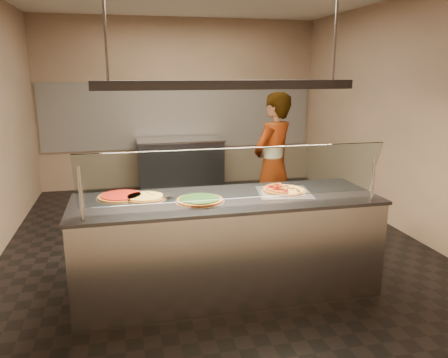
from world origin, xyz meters
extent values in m
cube|color=black|center=(0.00, 0.00, -0.01)|extent=(5.00, 6.00, 0.02)
cube|color=tan|center=(0.00, 3.01, 1.50)|extent=(5.00, 0.02, 3.00)
cube|color=tan|center=(0.00, -3.01, 1.50)|extent=(5.00, 0.02, 3.00)
cube|color=tan|center=(2.51, 0.00, 1.50)|extent=(0.02, 6.00, 3.00)
cube|color=silver|center=(0.00, 2.98, 1.30)|extent=(4.90, 0.02, 1.20)
cube|color=#B7B7BC|center=(-0.14, -1.21, 0.45)|extent=(2.78, 0.90, 0.90)
cube|color=#3E3E43|center=(-0.14, -1.21, 0.92)|extent=(2.82, 0.94, 0.03)
cylinder|color=#B7B7BC|center=(-1.38, -1.61, 1.15)|extent=(0.03, 0.03, 0.44)
cylinder|color=#B7B7BC|center=(1.10, -1.61, 1.15)|extent=(0.03, 0.03, 0.44)
cube|color=white|center=(-0.14, -1.55, 1.23)|extent=(2.58, 0.18, 0.47)
cube|color=silver|center=(0.44, -1.17, 0.93)|extent=(0.57, 0.57, 0.01)
cylinder|color=silver|center=(0.44, -1.17, 0.94)|extent=(0.44, 0.44, 0.01)
cylinder|color=#6C0504|center=(0.40, -1.06, 0.99)|extent=(0.06, 0.06, 0.01)
cylinder|color=#6C0504|center=(0.40, -1.13, 0.99)|extent=(0.06, 0.06, 0.01)
cylinder|color=#6C0504|center=(0.33, -1.10, 0.99)|extent=(0.06, 0.06, 0.01)
cylinder|color=#6C0504|center=(0.31, -1.13, 0.99)|extent=(0.06, 0.06, 0.01)
cylinder|color=#6C0504|center=(0.36, -1.16, 0.99)|extent=(0.06, 0.06, 0.01)
cylinder|color=#6C0504|center=(0.37, -1.18, 0.99)|extent=(0.06, 0.06, 0.01)
cylinder|color=#6C0504|center=(0.33, -1.21, 0.99)|extent=(0.06, 0.06, 0.01)
cylinder|color=#6C0504|center=(0.36, -1.23, 0.99)|extent=(0.06, 0.06, 0.01)
cylinder|color=#6C0504|center=(0.39, -1.24, 0.99)|extent=(0.06, 0.06, 0.01)
cylinder|color=#6C0504|center=(0.40, -1.29, 0.99)|extent=(0.06, 0.06, 0.01)
cube|color=#19590F|center=(0.41, -1.05, 0.99)|extent=(0.02, 0.02, 0.01)
cube|color=#19590F|center=(0.38, -1.07, 0.99)|extent=(0.02, 0.02, 0.01)
cube|color=#19590F|center=(0.35, -1.09, 0.99)|extent=(0.02, 0.02, 0.01)
cube|color=#19590F|center=(0.38, -1.16, 0.99)|extent=(0.02, 0.02, 0.01)
cube|color=#19590F|center=(0.31, -1.20, 0.99)|extent=(0.02, 0.02, 0.01)
cube|color=#19590F|center=(0.38, -1.20, 0.99)|extent=(0.02, 0.02, 0.01)
cube|color=#19590F|center=(0.38, -1.23, 0.99)|extent=(0.01, 0.02, 0.01)
cube|color=#19590F|center=(0.41, -1.27, 0.99)|extent=(0.02, 0.01, 0.01)
sphere|color=#513014|center=(0.45, -1.20, 0.97)|extent=(0.03, 0.03, 0.03)
sphere|color=#513014|center=(0.53, -1.29, 0.97)|extent=(0.03, 0.03, 0.03)
sphere|color=#513014|center=(0.54, -1.26, 0.97)|extent=(0.03, 0.03, 0.03)
sphere|color=#513014|center=(0.54, -1.23, 0.97)|extent=(0.03, 0.03, 0.03)
sphere|color=#513014|center=(0.51, -1.19, 0.97)|extent=(0.03, 0.03, 0.03)
sphere|color=#513014|center=(0.53, -1.17, 0.97)|extent=(0.03, 0.03, 0.03)
sphere|color=#513014|center=(0.49, -1.16, 0.97)|extent=(0.03, 0.03, 0.03)
sphere|color=#513014|center=(0.48, -1.15, 0.97)|extent=(0.03, 0.03, 0.03)
sphere|color=#513014|center=(0.49, -1.12, 0.97)|extent=(0.03, 0.03, 0.03)
sphere|color=#513014|center=(0.50, -1.07, 0.97)|extent=(0.03, 0.03, 0.03)
sphere|color=#513014|center=(0.47, -1.08, 0.97)|extent=(0.03, 0.03, 0.03)
cylinder|color=silver|center=(-0.40, -1.28, 0.93)|extent=(0.44, 0.44, 0.01)
cylinder|color=brown|center=(-0.40, -1.28, 0.95)|extent=(0.41, 0.41, 0.02)
cylinder|color=black|center=(-0.40, -1.28, 0.96)|extent=(0.36, 0.36, 0.01)
cylinder|color=silver|center=(-0.88, -1.08, 0.93)|extent=(0.40, 0.40, 0.01)
cylinder|color=brown|center=(-0.88, -1.08, 0.94)|extent=(0.37, 0.37, 0.02)
cylinder|color=gold|center=(-0.88, -1.08, 0.96)|extent=(0.32, 0.32, 0.01)
cylinder|color=silver|center=(-1.09, -0.99, 0.93)|extent=(0.45, 0.45, 0.01)
cylinder|color=brown|center=(-1.09, -0.99, 0.94)|extent=(0.42, 0.42, 0.02)
cylinder|color=maroon|center=(-1.09, -0.99, 0.96)|extent=(0.37, 0.37, 0.01)
cube|color=#B7B7BC|center=(-0.69, -1.09, 0.96)|extent=(0.16, 0.15, 0.00)
cylinder|color=tan|center=(-0.82, -1.02, 0.96)|extent=(0.08, 0.14, 0.02)
cube|color=#3E3E43|center=(-0.08, 2.55, 0.45)|extent=(1.44, 0.70, 0.90)
cube|color=#B7B7BC|center=(-0.08, 2.55, 0.92)|extent=(1.48, 0.74, 0.03)
imported|color=#3C3543|center=(0.80, 0.19, 0.91)|extent=(0.79, 0.75, 1.82)
cube|color=#3E3E43|center=(-0.14, -1.21, 1.95)|extent=(2.30, 0.18, 0.08)
cylinder|color=#B7B7BC|center=(-1.14, -1.21, 2.50)|extent=(0.02, 0.02, 1.01)
cylinder|color=#B7B7BC|center=(0.86, -1.21, 2.50)|extent=(0.02, 0.02, 1.01)
camera|label=1|loc=(-1.04, -4.98, 2.05)|focal=35.00mm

